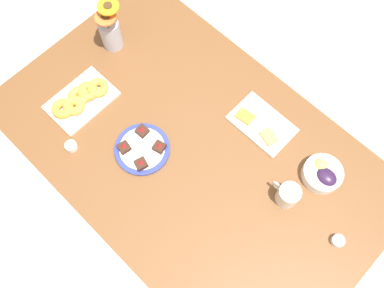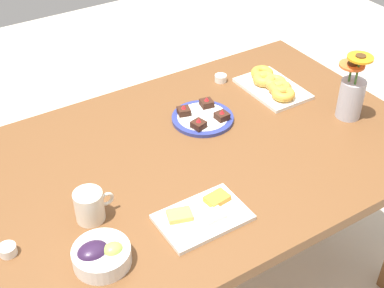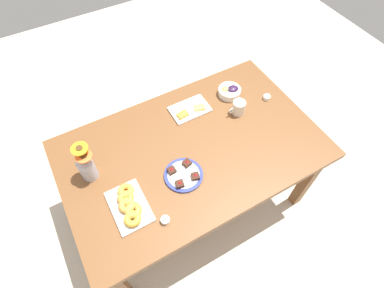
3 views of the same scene
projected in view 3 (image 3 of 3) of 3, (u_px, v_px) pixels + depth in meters
ground_plane at (192, 198)px, 2.46m from camera, size 6.00×6.00×0.00m
dining_table at (192, 155)px, 1.92m from camera, size 1.60×1.00×0.74m
coffee_mug at (239, 107)px, 1.97m from camera, size 0.12×0.08×0.10m
grape_bowl at (230, 91)px, 2.08m from camera, size 0.16×0.16×0.07m
cheese_platter at (190, 109)px, 2.01m from camera, size 0.26×0.17×0.03m
croissant_platter at (129, 205)px, 1.61m from camera, size 0.19×0.29×0.05m
jam_cup_honey at (267, 97)px, 2.07m from camera, size 0.05×0.05×0.03m
jam_cup_berry at (165, 220)px, 1.57m from camera, size 0.05×0.05×0.03m
dessert_plate at (184, 175)px, 1.73m from camera, size 0.23×0.23×0.05m
flower_vase at (87, 167)px, 1.66m from camera, size 0.11×0.12×0.26m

